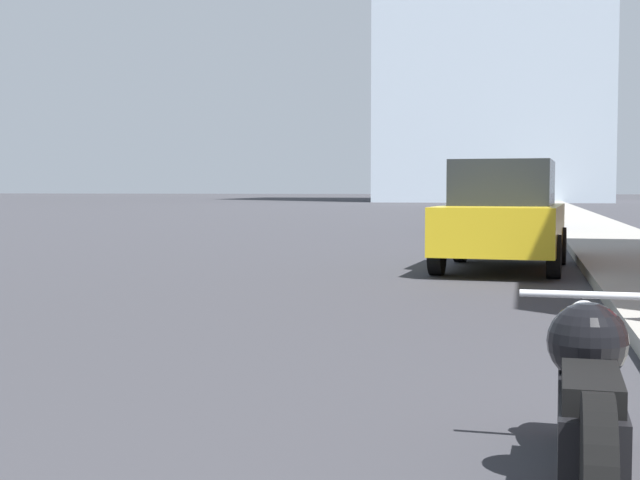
% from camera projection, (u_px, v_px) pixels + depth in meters
% --- Properties ---
extents(sidewalk, '(2.29, 240.00, 0.15)m').
position_uv_depth(sidewalk, '(574.00, 217.00, 37.98)').
color(sidewalk, gray).
rests_on(sidewalk, ground_plane).
extents(motorcycle, '(0.62, 2.35, 0.81)m').
position_uv_depth(motorcycle, '(588.00, 406.00, 3.67)').
color(motorcycle, black).
rests_on(motorcycle, ground_plane).
extents(parked_car_yellow, '(2.11, 4.16, 1.75)m').
position_uv_depth(parked_car_yellow, '(503.00, 216.00, 14.26)').
color(parked_car_yellow, gold).
rests_on(parked_car_yellow, ground_plane).
extents(parked_car_blue, '(2.26, 4.67, 1.69)m').
position_uv_depth(parked_car_blue, '(514.00, 204.00, 26.48)').
color(parked_car_blue, '#1E3899').
rests_on(parked_car_blue, ground_plane).
extents(parked_car_red, '(2.02, 4.60, 1.59)m').
position_uv_depth(parked_car_red, '(516.00, 200.00, 37.00)').
color(parked_car_red, red).
rests_on(parked_car_red, ground_plane).
extents(parked_car_silver, '(2.25, 4.40, 1.74)m').
position_uv_depth(parked_car_silver, '(523.00, 196.00, 49.23)').
color(parked_car_silver, '#BCBCC1').
rests_on(parked_car_silver, ground_plane).
extents(parked_car_black, '(2.31, 4.68, 1.65)m').
position_uv_depth(parked_car_black, '(519.00, 195.00, 60.14)').
color(parked_car_black, black).
rests_on(parked_car_black, ground_plane).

